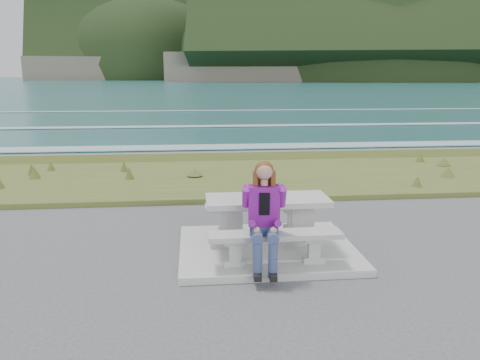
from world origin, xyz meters
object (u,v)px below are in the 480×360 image
Objects in this scene: bench_landward at (275,240)px; bench_seaward at (260,210)px; picnic_table at (267,208)px; seated_woman at (264,231)px.

bench_landward and bench_seaward have the same top height.
bench_seaward is at bearing 90.00° from bench_landward.
bench_landward is 1.00× the size of bench_seaward.
picnic_table is 1.00× the size of bench_landward.
picnic_table is 1.00× the size of bench_seaward.
seated_woman reaches higher than bench_seaward.
picnic_table is at bearing 83.74° from seated_woman.
bench_landward is at bearing -90.00° from picnic_table.
picnic_table is 1.26× the size of seated_woman.
seated_woman is (-0.17, -0.84, -0.06)m from picnic_table.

